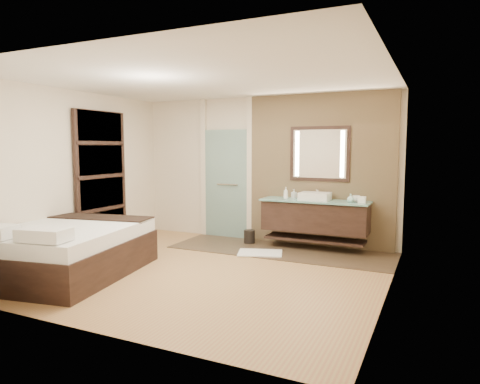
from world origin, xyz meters
The scene contains 15 objects.
floor centered at (0.00, 0.00, 0.00)m, with size 5.00×5.00×0.00m, color #9D6542.
tile_strip centered at (0.60, 1.60, 0.01)m, with size 3.80×1.30×0.01m, color #3B2A20.
stone_wall centered at (1.10, 2.21, 1.35)m, with size 2.60×0.08×2.70m, color tan.
vanity centered at (1.10, 1.92, 0.58)m, with size 1.85×0.55×0.88m.
mirror_unit centered at (1.10, 2.16, 1.65)m, with size 1.06×0.04×0.96m.
frosted_door centered at (-0.75, 2.20, 1.14)m, with size 1.10×0.12×2.70m.
shoji_partition centered at (-2.43, 0.60, 1.21)m, with size 0.06×1.20×2.40m.
bed centered at (-1.65, -0.97, 0.34)m, with size 2.05×2.41×0.83m.
bath_mat centered at (0.37, 1.22, 0.02)m, with size 0.72×0.50×0.02m, color silver.
waste_bin centered at (-0.10, 1.85, 0.13)m, with size 0.20×0.20×0.25m, color black.
tissue_box centered at (1.89, 1.87, 0.92)m, with size 0.12×0.12×0.10m, color white.
soap_bottle_a centered at (0.59, 1.85, 0.97)m, with size 0.08×0.08×0.21m, color white.
soap_bottle_b centered at (0.69, 2.01, 0.95)m, with size 0.07×0.07×0.16m, color #B2B2B2.
soap_bottle_c centered at (1.71, 1.86, 0.94)m, with size 0.11×0.11×0.14m, color #AAD6CE.
cup centered at (1.79, 1.93, 0.92)m, with size 0.14×0.14×0.11m, color silver.
Camera 1 is at (3.01, -5.21, 1.77)m, focal length 32.00 mm.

